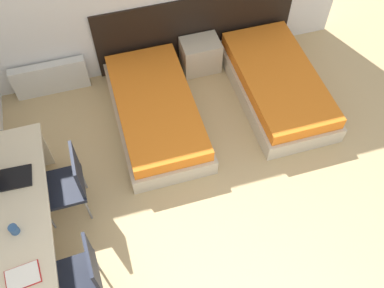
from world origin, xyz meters
TOP-DOWN VIEW (x-y plane):
  - headboard_panel at (0.58, 3.99)m, footprint 2.65×0.03m
  - bed_near_window at (-0.21, 3.02)m, footprint 0.97×1.87m
  - bed_near_door at (1.37, 3.02)m, footprint 0.97×1.87m
  - nightstand at (0.58, 3.77)m, footprint 0.50×0.36m
  - radiator at (-1.38, 3.90)m, footprint 0.94×0.12m
  - desk at (-1.77, 1.65)m, footprint 0.59×2.28m
  - chair_near_laptop at (-1.32, 2.13)m, footprint 0.45×0.45m
  - chair_near_notebook at (-1.32, 1.16)m, footprint 0.47×0.47m
  - laptop at (-1.82, 2.18)m, footprint 0.37×0.26m
  - open_notebook at (-1.74, 1.20)m, footprint 0.30×0.23m
  - mug at (-1.78, 1.62)m, footprint 0.08×0.08m

SIDE VIEW (x-z plane):
  - bed_near_window at x=-0.21m, z-range -0.01..0.39m
  - bed_near_door at x=1.37m, z-range -0.01..0.39m
  - nightstand at x=0.58m, z-range 0.00..0.45m
  - radiator at x=-1.38m, z-range 0.00..0.46m
  - headboard_panel at x=0.58m, z-range 0.00..0.97m
  - chair_near_laptop at x=-1.32m, z-range 0.05..0.95m
  - chair_near_notebook at x=-1.32m, z-range 0.05..0.95m
  - desk at x=-1.77m, z-range 0.22..0.94m
  - open_notebook at x=-1.74m, z-range 0.72..0.74m
  - mug at x=-1.78m, z-range 0.72..0.81m
  - laptop at x=-1.82m, z-range 0.61..0.98m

